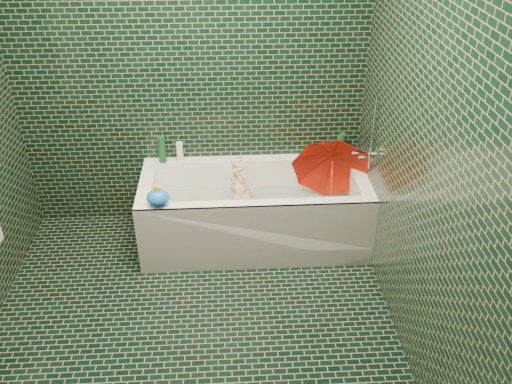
{
  "coord_description": "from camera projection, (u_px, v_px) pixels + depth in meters",
  "views": [
    {
      "loc": [
        0.26,
        -2.42,
        2.62
      ],
      "look_at": [
        0.45,
        0.82,
        0.56
      ],
      "focal_mm": 38.0,
      "sensor_mm": 36.0,
      "label": 1
    }
  ],
  "objects": [
    {
      "name": "bottle_right_tall",
      "position": [
        341.0,
        146.0,
        4.25
      ],
      "size": [
        0.07,
        0.07,
        0.2
      ],
      "primitive_type": "cylinder",
      "rotation": [
        0.0,
        0.0,
        -0.23
      ],
      "color": "#124122",
      "rests_on": "bathtub"
    },
    {
      "name": "wall_back",
      "position": [
        190.0,
        72.0,
        3.94
      ],
      "size": [
        2.8,
        0.0,
        2.8
      ],
      "primitive_type": "plane",
      "rotation": [
        1.57,
        0.0,
        0.0
      ],
      "color": "black",
      "rests_on": "floor"
    },
    {
      "name": "water",
      "position": [
        254.0,
        207.0,
        4.15
      ],
      "size": [
        1.48,
        0.53,
        0.0
      ],
      "primitive_type": "cube",
      "color": "silver",
      "rests_on": "bathtub"
    },
    {
      "name": "soap_bottle_a",
      "position": [
        349.0,
        157.0,
        4.3
      ],
      "size": [
        0.13,
        0.13,
        0.26
      ],
      "primitive_type": "imported",
      "rotation": [
        0.0,
        0.0,
        0.41
      ],
      "color": "white",
      "rests_on": "bathtub"
    },
    {
      "name": "rubber_duck",
      "position": [
        311.0,
        151.0,
        4.31
      ],
      "size": [
        0.11,
        0.09,
        0.09
      ],
      "rotation": [
        0.0,
        0.0,
        0.33
      ],
      "color": "gold",
      "rests_on": "bathtub"
    },
    {
      "name": "soap_bottle_c",
      "position": [
        331.0,
        156.0,
        4.32
      ],
      "size": [
        0.13,
        0.13,
        0.17
      ],
      "primitive_type": "imported",
      "rotation": [
        0.0,
        0.0,
        0.01
      ],
      "color": "#124122",
      "rests_on": "bathtub"
    },
    {
      "name": "child",
      "position": [
        247.0,
        209.0,
        4.11
      ],
      "size": [
        0.83,
        0.32,
        0.33
      ],
      "primitive_type": "imported",
      "rotation": [
        -1.39,
        0.0,
        -1.61
      ],
      "color": "#D9A887",
      "rests_on": "bathtub"
    },
    {
      "name": "floor",
      "position": [
        193.0,
        339.0,
        3.42
      ],
      "size": [
        2.8,
        2.8,
        0.0
      ],
      "primitive_type": "plane",
      "color": "black",
      "rests_on": "ground"
    },
    {
      "name": "bottle_left_short",
      "position": [
        180.0,
        152.0,
        4.21
      ],
      "size": [
        0.06,
        0.06,
        0.16
      ],
      "primitive_type": "cylinder",
      "rotation": [
        0.0,
        0.0,
        -0.25
      ],
      "color": "white",
      "rests_on": "bathtub"
    },
    {
      "name": "umbrella",
      "position": [
        332.0,
        178.0,
        3.99
      ],
      "size": [
        0.8,
        0.81,
        0.79
      ],
      "primitive_type": "imported",
      "rotation": [
        0.31,
        -0.25,
        -0.26
      ],
      "color": "red",
      "rests_on": "bathtub"
    },
    {
      "name": "bath_toy",
      "position": [
        158.0,
        198.0,
        3.68
      ],
      "size": [
        0.19,
        0.17,
        0.15
      ],
      "rotation": [
        0.0,
        0.0,
        0.36
      ],
      "color": "blue",
      "rests_on": "bathtub"
    },
    {
      "name": "faucet",
      "position": [
        366.0,
        150.0,
        3.93
      ],
      "size": [
        0.18,
        0.19,
        0.55
      ],
      "color": "silver",
      "rests_on": "wall_right"
    },
    {
      "name": "wall_right",
      "position": [
        428.0,
        160.0,
        2.82
      ],
      "size": [
        0.0,
        2.8,
        2.8
      ],
      "primitive_type": "plane",
      "rotation": [
        1.57,
        0.0,
        -1.57
      ],
      "color": "black",
      "rests_on": "floor"
    },
    {
      "name": "soap_bottle_b",
      "position": [
        349.0,
        157.0,
        4.31
      ],
      "size": [
        0.12,
        0.12,
        0.21
      ],
      "primitive_type": "imported",
      "rotation": [
        0.0,
        0.0,
        -0.35
      ],
      "color": "#3E1C69",
      "rests_on": "bathtub"
    },
    {
      "name": "bathtub",
      "position": [
        255.0,
        218.0,
        4.18
      ],
      "size": [
        1.7,
        0.75,
        0.55
      ],
      "color": "white",
      "rests_on": "floor"
    },
    {
      "name": "bottle_left_tall",
      "position": [
        162.0,
        150.0,
        4.19
      ],
      "size": [
        0.08,
        0.08,
        0.21
      ],
      "primitive_type": "cylinder",
      "rotation": [
        0.0,
        0.0,
        -0.36
      ],
      "color": "#124122",
      "rests_on": "bathtub"
    },
    {
      "name": "bath_mat",
      "position": [
        254.0,
        222.0,
        4.23
      ],
      "size": [
        1.35,
        0.47,
        0.01
      ],
      "primitive_type": "cube",
      "color": "green",
      "rests_on": "bathtub"
    },
    {
      "name": "bottle_right_pump",
      "position": [
        341.0,
        146.0,
        4.27
      ],
      "size": [
        0.07,
        0.07,
        0.17
      ],
      "primitive_type": "cylinder",
      "rotation": [
        0.0,
        0.0,
        -0.43
      ],
      "color": "silver",
      "rests_on": "bathtub"
    }
  ]
}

